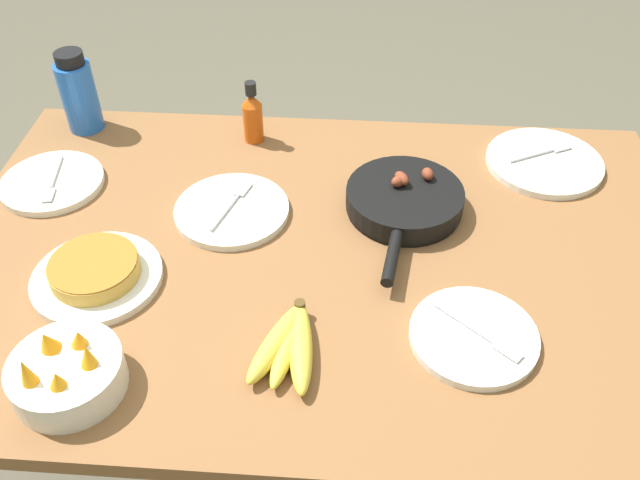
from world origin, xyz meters
name	(u,v)px	position (x,y,z in m)	size (l,w,h in m)	color
ground_plane	(320,444)	(0.00, 0.00, 0.00)	(14.00, 14.00, 0.00)	#565142
dining_table	(320,283)	(0.00, 0.00, 0.63)	(1.49, 0.97, 0.72)	brown
banana_bunch	(289,344)	(-0.04, -0.25, 0.74)	(0.13, 0.20, 0.04)	gold
skillet	(404,201)	(0.17, 0.14, 0.75)	(0.25, 0.38, 0.08)	black
frittata_plate_center	(96,273)	(-0.42, -0.11, 0.74)	(0.25, 0.25, 0.05)	silver
empty_plate_near_front	(52,183)	(-0.61, 0.17, 0.73)	(0.23, 0.23, 0.02)	silver
empty_plate_far_left	(474,336)	(0.28, -0.21, 0.73)	(0.22, 0.22, 0.02)	silver
empty_plate_far_right	(232,210)	(-0.19, 0.10, 0.73)	(0.24, 0.24, 0.02)	silver
empty_plate_mid_edge	(544,162)	(0.50, 0.33, 0.73)	(0.26, 0.26, 0.02)	silver
fruit_bowl_mango	(67,373)	(-0.38, -0.35, 0.76)	(0.18, 0.18, 0.11)	silver
water_bottle	(79,93)	(-0.61, 0.41, 0.81)	(0.08, 0.08, 0.20)	blue
hot_sauce_bottle	(253,116)	(-0.19, 0.38, 0.79)	(0.05, 0.05, 0.15)	#C64C0F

